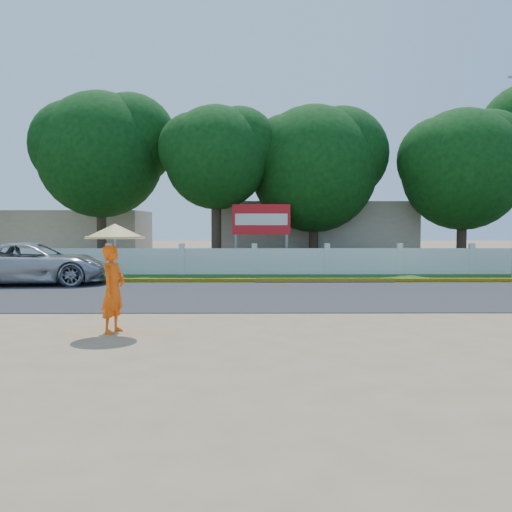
{
  "coord_description": "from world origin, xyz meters",
  "views": [
    {
      "loc": [
        -0.1,
        -12.27,
        2.1
      ],
      "look_at": [
        0.0,
        2.0,
        1.3
      ],
      "focal_mm": 40.0,
      "sensor_mm": 36.0,
      "label": 1
    }
  ],
  "objects": [
    {
      "name": "building_near",
      "position": [
        3.0,
        18.0,
        1.6
      ],
      "size": [
        10.0,
        6.0,
        3.2
      ],
      "primitive_type": "cube",
      "color": "#B7AD99",
      "rests_on": "ground"
    },
    {
      "name": "billboard",
      "position": [
        0.3,
        12.3,
        2.14
      ],
      "size": [
        2.5,
        0.13,
        2.95
      ],
      "color": "gray",
      "rests_on": "ground"
    },
    {
      "name": "curb",
      "position": [
        0.0,
        8.05,
        0.08
      ],
      "size": [
        40.0,
        0.18,
        0.16
      ],
      "primitive_type": "cube",
      "color": "yellow",
      "rests_on": "ground"
    },
    {
      "name": "ground",
      "position": [
        0.0,
        0.0,
        0.0
      ],
      "size": [
        120.0,
        120.0,
        0.0
      ],
      "primitive_type": "plane",
      "color": "#9E8460",
      "rests_on": "ground"
    },
    {
      "name": "vehicle",
      "position": [
        -7.72,
        7.45,
        0.73
      ],
      "size": [
        5.54,
        3.06,
        1.47
      ],
      "primitive_type": "imported",
      "rotation": [
        0.0,
        0.0,
        1.69
      ],
      "color": "#ABAEB4",
      "rests_on": "ground"
    },
    {
      "name": "building_far",
      "position": [
        -10.0,
        19.0,
        1.4
      ],
      "size": [
        8.0,
        5.0,
        2.8
      ],
      "primitive_type": "cube",
      "color": "#B7AD99",
      "rests_on": "ground"
    },
    {
      "name": "road",
      "position": [
        0.0,
        4.5,
        0.01
      ],
      "size": [
        60.0,
        7.0,
        0.02
      ],
      "primitive_type": "cube",
      "color": "#38383A",
      "rests_on": "ground"
    },
    {
      "name": "grass_verge",
      "position": [
        0.0,
        9.75,
        0.01
      ],
      "size": [
        60.0,
        3.5,
        0.03
      ],
      "primitive_type": "cube",
      "color": "#2D601E",
      "rests_on": "ground"
    },
    {
      "name": "fence",
      "position": [
        0.0,
        11.2,
        0.55
      ],
      "size": [
        40.0,
        0.1,
        1.1
      ],
      "primitive_type": "cube",
      "color": "silver",
      "rests_on": "ground"
    },
    {
      "name": "monk_with_parasol",
      "position": [
        -2.76,
        -1.3,
        1.37
      ],
      "size": [
        1.16,
        1.16,
        2.11
      ],
      "color": "#FF590D",
      "rests_on": "ground"
    },
    {
      "name": "tree_row",
      "position": [
        2.77,
        14.27,
        5.12
      ],
      "size": [
        35.31,
        7.83,
        9.3
      ],
      "color": "#473828",
      "rests_on": "ground"
    }
  ]
}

